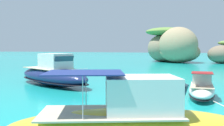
% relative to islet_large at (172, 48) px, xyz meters
% --- Properties ---
extents(islet_large, '(18.85, 22.11, 9.55)m').
position_rel_islet_large_xyz_m(islet_large, '(0.00, 0.00, 0.00)').
color(islet_large, '#9E8966').
rests_on(islet_large, ground).
extents(motorboat_yellow, '(9.75, 6.84, 2.97)m').
position_rel_islet_large_xyz_m(motorboat_yellow, '(10.82, -62.05, -2.96)').
color(motorboat_yellow, yellow).
rests_on(motorboat_yellow, ground).
extents(motorboat_navy, '(11.64, 7.18, 3.29)m').
position_rel_islet_large_xyz_m(motorboat_navy, '(-2.39, -49.26, -2.80)').
color(motorboat_navy, navy).
rests_on(motorboat_navy, ground).
extents(motorboat_white, '(2.62, 6.66, 2.04)m').
position_rel_islet_large_xyz_m(motorboat_white, '(12.24, -49.77, -3.25)').
color(motorboat_white, white).
rests_on(motorboat_white, ground).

